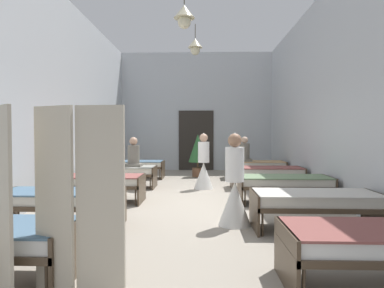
{
  "coord_description": "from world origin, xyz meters",
  "views": [
    {
      "loc": [
        0.24,
        -6.92,
        1.46
      ],
      "look_at": [
        0.0,
        0.94,
        1.22
      ],
      "focal_mm": 30.71,
      "sensor_mm": 36.0,
      "label": 1
    }
  ],
  "objects_px": {
    "bed_right_row_1": "(316,201)",
    "patient_seated_secondary": "(245,152)",
    "bed_right_row_3": "(267,172)",
    "privacy_screen": "(52,206)",
    "bed_left_row_4": "(135,165)",
    "bed_right_row_4": "(255,165)",
    "bed_left_row_3": "(121,172)",
    "bed_right_row_2": "(284,183)",
    "nurse_mid_aisle": "(204,169)",
    "potted_plant": "(198,151)",
    "patient_seated_primary": "(134,156)",
    "bed_left_row_2": "(99,182)",
    "nurse_near_aisle": "(235,192)",
    "bed_left_row_1": "(60,199)"
  },
  "relations": [
    {
      "from": "bed_right_row_3",
      "to": "bed_right_row_4",
      "type": "bearing_deg",
      "value": 90.0
    },
    {
      "from": "bed_left_row_3",
      "to": "nurse_mid_aisle",
      "type": "xyz_separation_m",
      "value": [
        2.26,
        -0.09,
        0.09
      ]
    },
    {
      "from": "bed_right_row_1",
      "to": "potted_plant",
      "type": "xyz_separation_m",
      "value": [
        -1.88,
        6.12,
        0.46
      ]
    },
    {
      "from": "bed_right_row_1",
      "to": "bed_right_row_4",
      "type": "distance_m",
      "value": 5.7
    },
    {
      "from": "bed_right_row_3",
      "to": "privacy_screen",
      "type": "bearing_deg",
      "value": -116.13
    },
    {
      "from": "patient_seated_secondary",
      "to": "privacy_screen",
      "type": "height_order",
      "value": "privacy_screen"
    },
    {
      "from": "bed_right_row_1",
      "to": "patient_seated_secondary",
      "type": "distance_m",
      "value": 5.69
    },
    {
      "from": "bed_right_row_4",
      "to": "patient_seated_primary",
      "type": "height_order",
      "value": "patient_seated_primary"
    },
    {
      "from": "bed_right_row_2",
      "to": "nurse_mid_aisle",
      "type": "height_order",
      "value": "nurse_mid_aisle"
    },
    {
      "from": "potted_plant",
      "to": "bed_right_row_2",
      "type": "bearing_deg",
      "value": -65.97
    },
    {
      "from": "privacy_screen",
      "to": "bed_right_row_4",
      "type": "bearing_deg",
      "value": 92.25
    },
    {
      "from": "bed_left_row_2",
      "to": "bed_right_row_2",
      "type": "relative_size",
      "value": 1.0
    },
    {
      "from": "bed_right_row_4",
      "to": "bed_right_row_1",
      "type": "bearing_deg",
      "value": -90.0
    },
    {
      "from": "bed_left_row_1",
      "to": "potted_plant",
      "type": "distance_m",
      "value": 6.48
    },
    {
      "from": "bed_left_row_4",
      "to": "nurse_near_aisle",
      "type": "xyz_separation_m",
      "value": [
        2.74,
        -5.49,
        0.09
      ]
    },
    {
      "from": "bed_left_row_2",
      "to": "bed_right_row_3",
      "type": "distance_m",
      "value": 4.38
    },
    {
      "from": "nurse_mid_aisle",
      "to": "potted_plant",
      "type": "bearing_deg",
      "value": -55.23
    },
    {
      "from": "bed_right_row_1",
      "to": "patient_seated_secondary",
      "type": "xyz_separation_m",
      "value": [
        -0.35,
        5.66,
        0.43
      ]
    },
    {
      "from": "bed_right_row_1",
      "to": "patient_seated_primary",
      "type": "relative_size",
      "value": 2.37
    },
    {
      "from": "bed_left_row_1",
      "to": "bed_right_row_3",
      "type": "bearing_deg",
      "value": 43.9
    },
    {
      "from": "bed_right_row_1",
      "to": "patient_seated_secondary",
      "type": "relative_size",
      "value": 2.37
    },
    {
      "from": "bed_right_row_3",
      "to": "bed_left_row_2",
      "type": "bearing_deg",
      "value": -154.31
    },
    {
      "from": "patient_seated_primary",
      "to": "bed_right_row_1",
      "type": "bearing_deg",
      "value": -46.85
    },
    {
      "from": "nurse_near_aisle",
      "to": "patient_seated_secondary",
      "type": "xyz_separation_m",
      "value": [
        0.86,
        5.45,
        0.34
      ]
    },
    {
      "from": "patient_seated_secondary",
      "to": "potted_plant",
      "type": "distance_m",
      "value": 1.6
    },
    {
      "from": "bed_right_row_4",
      "to": "nurse_mid_aisle",
      "type": "bearing_deg",
      "value": -130.37
    },
    {
      "from": "bed_right_row_1",
      "to": "bed_left_row_4",
      "type": "relative_size",
      "value": 1.0
    },
    {
      "from": "bed_left_row_2",
      "to": "bed_right_row_4",
      "type": "relative_size",
      "value": 1.0
    },
    {
      "from": "bed_right_row_4",
      "to": "patient_seated_secondary",
      "type": "bearing_deg",
      "value": -173.52
    },
    {
      "from": "bed_right_row_4",
      "to": "patient_seated_secondary",
      "type": "distance_m",
      "value": 0.56
    },
    {
      "from": "bed_right_row_1",
      "to": "bed_right_row_3",
      "type": "xyz_separation_m",
      "value": [
        0.0,
        3.8,
        0.0
      ]
    },
    {
      "from": "bed_left_row_3",
      "to": "bed_left_row_4",
      "type": "distance_m",
      "value": 1.9
    },
    {
      "from": "nurse_mid_aisle",
      "to": "patient_seated_primary",
      "type": "height_order",
      "value": "nurse_mid_aisle"
    },
    {
      "from": "bed_right_row_1",
      "to": "privacy_screen",
      "type": "xyz_separation_m",
      "value": [
        -3.0,
        -2.31,
        0.41
      ]
    },
    {
      "from": "bed_right_row_3",
      "to": "patient_seated_secondary",
      "type": "distance_m",
      "value": 1.94
    },
    {
      "from": "bed_left_row_4",
      "to": "bed_right_row_4",
      "type": "relative_size",
      "value": 1.0
    },
    {
      "from": "bed_left_row_2",
      "to": "bed_right_row_3",
      "type": "bearing_deg",
      "value": 25.69
    },
    {
      "from": "bed_left_row_4",
      "to": "privacy_screen",
      "type": "distance_m",
      "value": 8.08
    },
    {
      "from": "patient_seated_secondary",
      "to": "potted_plant",
      "type": "height_order",
      "value": "potted_plant"
    },
    {
      "from": "bed_left_row_4",
      "to": "patient_seated_secondary",
      "type": "bearing_deg",
      "value": -0.63
    },
    {
      "from": "bed_right_row_4",
      "to": "potted_plant",
      "type": "distance_m",
      "value": 1.98
    },
    {
      "from": "bed_right_row_3",
      "to": "bed_left_row_4",
      "type": "height_order",
      "value": "same"
    },
    {
      "from": "privacy_screen",
      "to": "nurse_near_aisle",
      "type": "bearing_deg",
      "value": 77.48
    },
    {
      "from": "bed_right_row_2",
      "to": "bed_left_row_4",
      "type": "distance_m",
      "value": 5.48
    },
    {
      "from": "privacy_screen",
      "to": "patient_seated_secondary",
      "type": "bearing_deg",
      "value": 94.39
    },
    {
      "from": "bed_left_row_1",
      "to": "bed_left_row_2",
      "type": "distance_m",
      "value": 1.9
    },
    {
      "from": "bed_right_row_1",
      "to": "nurse_near_aisle",
      "type": "height_order",
      "value": "nurse_near_aisle"
    },
    {
      "from": "bed_left_row_3",
      "to": "bed_right_row_3",
      "type": "distance_m",
      "value": 3.95
    },
    {
      "from": "bed_right_row_3",
      "to": "bed_left_row_4",
      "type": "relative_size",
      "value": 1.0
    },
    {
      "from": "bed_left_row_4",
      "to": "patient_seated_secondary",
      "type": "xyz_separation_m",
      "value": [
        3.6,
        -0.04,
        0.43
      ]
    }
  ]
}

